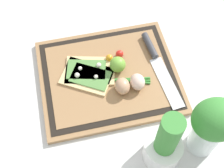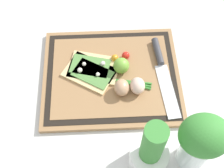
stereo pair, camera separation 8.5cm
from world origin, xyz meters
The scene contains 13 objects.
ground_plane centered at (0.00, 0.00, 0.00)m, with size 6.00×6.00×0.00m, color silver.
cutting_board centered at (0.00, 0.00, 0.01)m, with size 0.44×0.37×0.02m.
pizza_slice_near centered at (0.06, -0.03, 0.02)m, with size 0.18×0.14×0.02m.
pizza_slice_far centered at (0.07, -0.01, 0.02)m, with size 0.19×0.17×0.02m.
knife centered at (-0.16, -0.03, 0.03)m, with size 0.06×0.29×0.02m.
egg_brown centered at (-0.03, 0.06, 0.04)m, with size 0.05×0.05×0.05m, color tan.
egg_pink centered at (-0.08, 0.06, 0.04)m, with size 0.05×0.05×0.05m, color beige.
lime centered at (-0.03, -0.02, 0.04)m, with size 0.05×0.05×0.05m, color #70A838.
cherry_tomato_red centered at (-0.05, -0.06, 0.03)m, with size 0.03×0.03×0.03m, color red.
cherry_tomato_yellow centered at (-0.01, -0.06, 0.03)m, with size 0.02×0.02×0.02m, color orange.
scallion_bunch centered at (0.00, 0.02, 0.02)m, with size 0.25×0.09×0.01m.
herb_pot centered at (-0.09, 0.28, 0.08)m, with size 0.10×0.10×0.23m.
herb_glass centered at (-0.21, 0.27, 0.13)m, with size 0.12×0.11×0.22m.
Camera 2 is at (0.02, 0.53, 0.85)m, focal length 50.00 mm.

